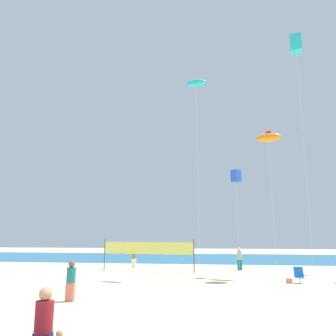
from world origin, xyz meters
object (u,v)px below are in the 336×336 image
kite_cyan_inflatable (196,84)px  beach_handbag (289,281)px  beachgoer_sage_shirt (240,258)px  folding_beach_chair (299,275)px  kite_cyan_box (296,44)px  beachgoer_teal_shirt (71,279)px  kite_blue_box (236,176)px  volleyball_net (147,249)px  beachgoer_olive_shirt (134,257)px  mother_figure (44,326)px  kite_orange_inflatable (269,138)px

kite_cyan_inflatable → beach_handbag: bearing=-15.2°
beachgoer_sage_shirt → folding_beach_chair: 7.90m
folding_beach_chair → kite_cyan_box: size_ratio=0.05×
folding_beach_chair → kite_cyan_inflatable: size_ratio=0.07×
beachgoer_teal_shirt → kite_blue_box: (7.29, 9.83, 5.83)m
volleyball_net → kite_cyan_inflatable: (4.19, -3.85, 11.49)m
kite_cyan_box → beachgoer_olive_shirt: bearing=155.9°
kite_cyan_inflatable → kite_cyan_box: bearing=9.4°
beachgoer_olive_shirt → folding_beach_chair: size_ratio=1.82×
beachgoer_sage_shirt → volleyball_net: size_ratio=0.24×
beachgoer_sage_shirt → folding_beach_chair: beachgoer_sage_shirt is taller
mother_figure → beach_handbag: mother_figure is taller
kite_cyan_inflatable → folding_beach_chair: bearing=-11.7°
beach_handbag → kite_blue_box: kite_blue_box is taller
beachgoer_olive_shirt → kite_blue_box: (8.61, -5.76, 5.83)m
beachgoer_sage_shirt → kite_cyan_inflatable: 13.93m
kite_blue_box → kite_orange_inflatable: bearing=-5.3°
mother_figure → kite_blue_box: size_ratio=0.23×
beachgoer_sage_shirt → beach_handbag: (2.37, -7.51, -0.79)m
beachgoer_sage_shirt → kite_cyan_box: (4.36, -4.92, 15.28)m
mother_figure → volleyball_net: size_ratio=0.22×
beachgoer_teal_shirt → beachgoer_olive_shirt: size_ratio=1.01×
beachgoer_olive_shirt → kite_cyan_inflatable: (6.06, -7.10, 12.26)m
beach_handbag → beachgoer_olive_shirt: bearing=142.8°
kite_blue_box → volleyball_net: bearing=159.6°
beachgoer_teal_shirt → kite_cyan_inflatable: kite_cyan_inflatable is taller
beachgoer_sage_shirt → kite_orange_inflatable: size_ratio=0.18×
mother_figure → volleyball_net: bearing=122.6°
beachgoer_olive_shirt → beach_handbag: bearing=-121.0°
kite_orange_inflatable → mother_figure: bearing=-112.6°
mother_figure → kite_blue_box: kite_blue_box is taller
mother_figure → kite_blue_box: bearing=101.1°
kite_orange_inflatable → volleyball_net: bearing=163.2°
kite_cyan_inflatable → kite_blue_box: kite_cyan_inflatable is taller
volleyball_net → kite_cyan_box: (11.35, -2.67, 14.57)m
kite_cyan_box → folding_beach_chair: bearing=-120.0°
beach_handbag → kite_cyan_box: kite_cyan_box is taller
mother_figure → volleyball_net: 19.60m
volleyball_net → kite_orange_inflatable: (9.05, -2.73, 7.66)m
beachgoer_teal_shirt → volleyball_net: (0.54, 12.34, 0.76)m
beachgoer_teal_shirt → kite_cyan_box: bearing=-70.3°
mother_figure → beachgoer_sage_shirt: size_ratio=0.93×
beachgoer_sage_shirt → kite_cyan_box: kite_cyan_box is taller
kite_cyan_inflatable → kite_cyan_box: size_ratio=0.80×
folding_beach_chair → kite_orange_inflatable: 9.17m
kite_cyan_box → beach_handbag: bearing=-127.4°
beachgoer_olive_shirt → kite_cyan_box: kite_cyan_box is taller
folding_beach_chair → beachgoer_olive_shirt: bearing=123.9°
beach_handbag → kite_cyan_box: 16.39m
beachgoer_olive_shirt → volleyball_net: size_ratio=0.22×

